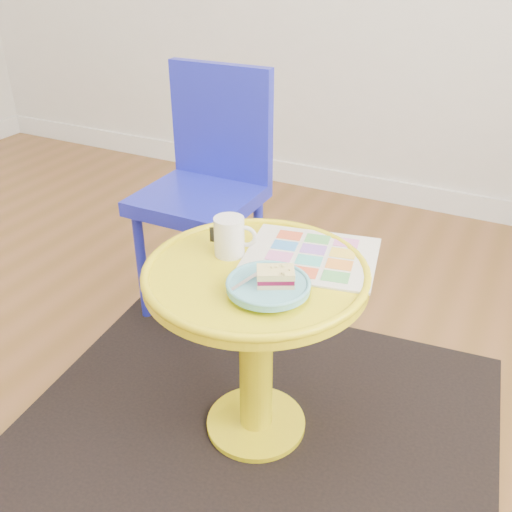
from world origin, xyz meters
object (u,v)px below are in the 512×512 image
at_px(mug, 230,235).
at_px(chair, 208,178).
at_px(side_table, 256,320).
at_px(plate, 268,286).
at_px(newspaper, 311,256).

bearing_deg(mug, chair, 112.59).
distance_m(side_table, plate, 0.19).
bearing_deg(chair, mug, -53.47).
distance_m(chair, mug, 0.60).
xyz_separation_m(side_table, mug, (-0.09, 0.04, 0.20)).
relative_size(side_table, newspaper, 1.69).
bearing_deg(newspaper, mug, -168.32).
xyz_separation_m(newspaper, mug, (-0.19, -0.08, 0.05)).
distance_m(side_table, mug, 0.22).
xyz_separation_m(side_table, chair, (-0.45, 0.52, 0.12)).
bearing_deg(mug, newspaper, 8.50).
relative_size(mug, plate, 0.57).
relative_size(newspaper, mug, 2.98).
distance_m(side_table, chair, 0.70).
distance_m(chair, plate, 0.79).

